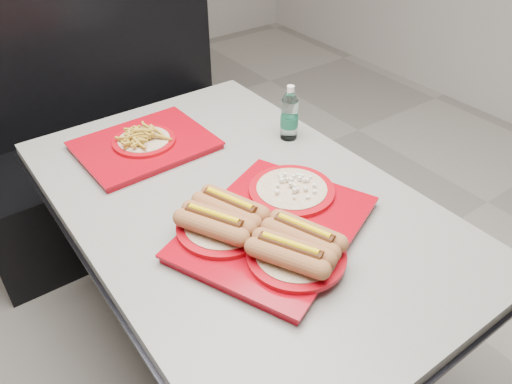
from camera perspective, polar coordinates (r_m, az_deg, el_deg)
ground at (r=2.01m, az=-1.54°, el=-17.90°), size 6.00×6.00×0.00m
diner_table at (r=1.57m, az=-1.88°, el=-5.47°), size 0.92×1.42×0.75m
booth_bench at (r=2.49m, az=-16.29°, el=5.36°), size 1.30×0.57×1.35m
tray_near at (r=1.31m, az=1.58°, el=-3.76°), size 0.62×0.57×0.11m
tray_far at (r=1.72m, az=-12.64°, el=5.57°), size 0.44×0.35×0.08m
water_bottle at (r=1.72m, az=3.84°, el=8.67°), size 0.06×0.06×0.19m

